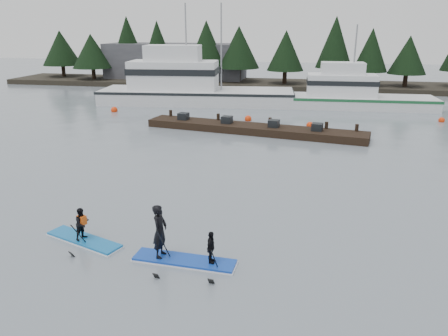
% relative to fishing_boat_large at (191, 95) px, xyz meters
% --- Properties ---
extents(ground, '(160.00, 160.00, 0.00)m').
position_rel_fishing_boat_large_xyz_m(ground, '(7.78, -28.70, -0.79)').
color(ground, gray).
rests_on(ground, ground).
extents(far_shore, '(70.00, 8.00, 0.60)m').
position_rel_fishing_boat_large_xyz_m(far_shore, '(7.78, 13.30, -0.49)').
color(far_shore, '#2D281E').
rests_on(far_shore, ground).
extents(treeline, '(60.00, 4.00, 8.00)m').
position_rel_fishing_boat_large_xyz_m(treeline, '(7.78, 13.30, -0.79)').
color(treeline, black).
rests_on(treeline, ground).
extents(waterfront_building, '(18.00, 6.00, 5.00)m').
position_rel_fishing_boat_large_xyz_m(waterfront_building, '(-6.22, 15.30, 1.71)').
color(waterfront_building, '#4C4C51').
rests_on(waterfront_building, ground).
extents(fishing_boat_large, '(18.89, 6.90, 10.34)m').
position_rel_fishing_boat_large_xyz_m(fishing_boat_large, '(0.00, 0.00, 0.00)').
color(fishing_boat_large, silver).
rests_on(fishing_boat_large, ground).
extents(fishing_boat_medium, '(13.78, 4.49, 8.23)m').
position_rel_fishing_boat_large_xyz_m(fishing_boat_medium, '(15.41, 0.60, -0.22)').
color(fishing_boat_medium, silver).
rests_on(fishing_boat_medium, ground).
extents(floating_dock, '(16.00, 4.86, 0.53)m').
position_rel_fishing_boat_large_xyz_m(floating_dock, '(7.59, -11.07, -0.53)').
color(floating_dock, black).
rests_on(floating_dock, ground).
extents(buoy_d, '(0.52, 0.52, 0.52)m').
position_rel_fishing_boat_large_xyz_m(buoy_d, '(11.54, -8.54, -0.79)').
color(buoy_d, red).
rests_on(buoy_d, ground).
extents(buoy_b, '(0.55, 0.55, 0.55)m').
position_rel_fishing_boat_large_xyz_m(buoy_b, '(6.66, -7.12, -0.79)').
color(buoy_b, red).
rests_on(buoy_b, ground).
extents(buoy_a, '(0.58, 0.58, 0.58)m').
position_rel_fishing_boat_large_xyz_m(buoy_a, '(-5.47, -5.68, -0.79)').
color(buoy_a, red).
rests_on(buoy_a, ground).
extents(buoy_c, '(0.48, 0.48, 0.48)m').
position_rel_fishing_boat_large_xyz_m(buoy_c, '(21.75, -4.58, -0.79)').
color(buoy_c, red).
rests_on(buoy_c, ground).
extents(paddleboard_solo, '(3.12, 1.74, 1.77)m').
position_rel_fishing_boat_large_xyz_m(paddleboard_solo, '(3.88, -28.56, -0.39)').
color(paddleboard_solo, '#1266AB').
rests_on(paddleboard_solo, ground).
extents(paddleboard_duo, '(3.38, 1.19, 2.44)m').
position_rel_fishing_boat_large_xyz_m(paddleboard_duo, '(7.53, -29.23, -0.14)').
color(paddleboard_duo, '#123DAC').
rests_on(paddleboard_duo, ground).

